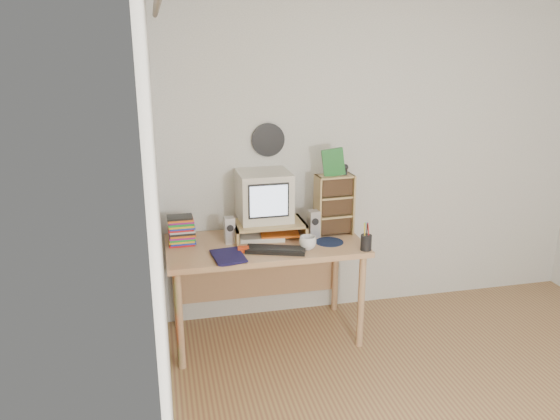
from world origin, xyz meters
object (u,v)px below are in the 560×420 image
keyboard (276,250)px  cd_rack (334,205)px  dvd_stack (181,228)px  mug (308,243)px  diary (214,256)px  crt_monitor (265,197)px  desk (263,257)px

keyboard → cd_rack: cd_rack is taller
cd_rack → dvd_stack: bearing=175.3°
cd_rack → mug: cd_rack is taller
cd_rack → mug: size_ratio=3.80×
dvd_stack → diary: bearing=-61.8°
cd_rack → diary: 1.01m
mug → diary: (-0.66, -0.05, -0.02)m
keyboard → dvd_stack: size_ratio=1.63×
keyboard → mug: 0.23m
mug → crt_monitor: bearing=124.7°
dvd_stack → desk: bearing=-4.4°
keyboard → mug: (0.23, -0.00, 0.03)m
diary → keyboard: bearing=0.3°
cd_rack → diary: size_ratio=1.85×
mug → cd_rack: bearing=44.4°
crt_monitor → dvd_stack: bearing=-176.3°
cd_rack → diary: (-0.93, -0.32, -0.20)m
crt_monitor → mug: (0.23, -0.34, -0.25)m
dvd_stack → mug: (0.85, -0.29, -0.08)m
keyboard → mug: bearing=18.5°
diary → dvd_stack: bearing=112.6°
dvd_stack → mug: 0.90m
desk → keyboard: 0.29m
desk → crt_monitor: (0.03, 0.09, 0.43)m
crt_monitor → mug: size_ratio=3.17×
keyboard → cd_rack: (0.50, 0.27, 0.21)m
desk → mug: 0.41m
crt_monitor → cd_rack: (0.51, -0.07, -0.07)m
desk → dvd_stack: 0.64m
crt_monitor → cd_rack: bearing=-8.9°
dvd_stack → diary: 0.40m
desk → cd_rack: bearing=1.7°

